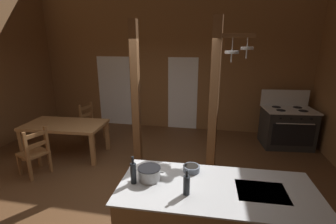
{
  "coord_description": "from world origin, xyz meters",
  "views": [
    {
      "loc": [
        1.22,
        -3.21,
        2.44
      ],
      "look_at": [
        0.45,
        0.77,
        1.25
      ],
      "focal_mm": 25.4,
      "sensor_mm": 36.0,
      "label": 1
    }
  ],
  "objects": [
    {
      "name": "ground_plane",
      "position": [
        0.0,
        0.0,
        -0.05
      ],
      "size": [
        8.29,
        7.62,
        0.1
      ],
      "primitive_type": "cube",
      "color": "brown"
    },
    {
      "name": "stockpot_on_counter",
      "position": [
        0.55,
        -0.87,
        0.99
      ],
      "size": [
        0.33,
        0.26,
        0.15
      ],
      "color": "silver",
      "rests_on": "kitchen_island"
    },
    {
      "name": "bottle_short_on_counter",
      "position": [
        0.39,
        -0.97,
        1.04
      ],
      "size": [
        0.07,
        0.07,
        0.33
      ],
      "color": "#1E2328",
      "rests_on": "kitchen_island"
    },
    {
      "name": "ladderback_chair_by_post",
      "position": [
        -1.82,
        2.1,
        0.45
      ],
      "size": [
        0.54,
        0.54,
        0.95
      ],
      "color": "brown",
      "rests_on": "ground_plane"
    },
    {
      "name": "ladderback_chair_near_window",
      "position": [
        -2.0,
        0.3,
        0.45
      ],
      "size": [
        0.57,
        0.57,
        0.95
      ],
      "color": "brown",
      "rests_on": "ground_plane"
    },
    {
      "name": "bottle_tall_on_counter",
      "position": [
        1.0,
        -1.07,
        1.02
      ],
      "size": [
        0.07,
        0.07,
        0.28
      ],
      "color": "#1E2328",
      "rests_on": "kitchen_island"
    },
    {
      "name": "glazed_panel_back_right",
      "position": [
        0.37,
        3.4,
        1.02
      ],
      "size": [
        0.84,
        0.01,
        2.05
      ],
      "primitive_type": "cube",
      "color": "white",
      "rests_on": "ground_plane"
    },
    {
      "name": "dining_table",
      "position": [
        -1.92,
        1.17,
        0.65
      ],
      "size": [
        1.74,
        0.99,
        0.74
      ],
      "color": "#9E7044",
      "rests_on": "ground_plane"
    },
    {
      "name": "wall_back",
      "position": [
        0.0,
        3.48,
        2.24
      ],
      "size": [
        8.29,
        0.14,
        4.49
      ],
      "primitive_type": "cube",
      "color": "brown",
      "rests_on": "ground_plane"
    },
    {
      "name": "kitchen_island",
      "position": [
        1.31,
        -0.88,
        0.46
      ],
      "size": [
        2.19,
        1.02,
        0.91
      ],
      "color": "#9E7044",
      "rests_on": "ground_plane"
    },
    {
      "name": "glazed_door_back_left",
      "position": [
        -1.69,
        3.4,
        1.02
      ],
      "size": [
        1.0,
        0.01,
        2.05
      ],
      "primitive_type": "cube",
      "color": "white",
      "rests_on": "ground_plane"
    },
    {
      "name": "mixing_bowl_on_counter",
      "position": [
        1.01,
        -0.59,
        0.95
      ],
      "size": [
        0.21,
        0.21,
        0.07
      ],
      "color": "slate",
      "rests_on": "kitchen_island"
    },
    {
      "name": "support_post_with_pot_rack",
      "position": [
        1.27,
        0.64,
        1.52
      ],
      "size": [
        0.63,
        0.25,
        2.84
      ],
      "color": "brown",
      "rests_on": "ground_plane"
    },
    {
      "name": "stove_range",
      "position": [
        3.02,
        2.63,
        0.48
      ],
      "size": [
        1.21,
        0.92,
        1.32
      ],
      "color": "#252525",
      "rests_on": "ground_plane"
    },
    {
      "name": "support_post_center",
      "position": [
        -0.21,
        1.0,
        1.42
      ],
      "size": [
        0.14,
        0.14,
        2.84
      ],
      "color": "brown",
      "rests_on": "ground_plane"
    }
  ]
}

